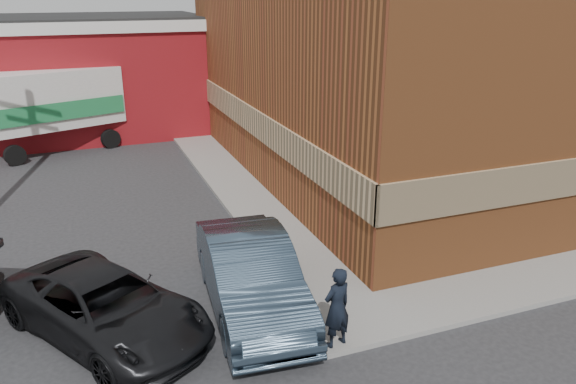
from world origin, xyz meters
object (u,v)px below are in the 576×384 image
object	(u,v)px
warehouse	(38,76)
box_truck	(68,103)
man	(337,307)
suv_a	(106,306)
sedan	(251,275)
brick_building	(424,47)

from	to	relation	value
warehouse	box_truck	world-z (taller)	warehouse
warehouse	box_truck	size ratio (longest dim) A/B	2.15
man	suv_a	world-z (taller)	man
warehouse	suv_a	xyz separation A→B (m)	(1.59, -19.40, -2.13)
box_truck	sedan	bearing A→B (deg)	-97.55
brick_building	sedan	xyz separation A→B (m)	(-9.81, -8.50, -3.83)
warehouse	sedan	bearing A→B (deg)	-76.50
man	suv_a	size ratio (longest dim) A/B	0.34
box_truck	suv_a	bearing A→B (deg)	-108.63
sedan	box_truck	bearing A→B (deg)	107.40
sedan	box_truck	distance (m)	16.15
brick_building	suv_a	size ratio (longest dim) A/B	3.69
warehouse	sedan	world-z (taller)	warehouse
warehouse	suv_a	world-z (taller)	warehouse
warehouse	box_truck	distance (m)	4.03
brick_building	sedan	world-z (taller)	brick_building
brick_building	box_truck	size ratio (longest dim) A/B	2.41
brick_building	warehouse	distance (m)	18.30
warehouse	sedan	size ratio (longest dim) A/B	3.15
sedan	box_truck	xyz separation A→B (m)	(-3.43, 15.74, 1.22)
brick_building	man	distance (m)	14.16
man	sedan	distance (m)	2.34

